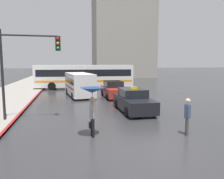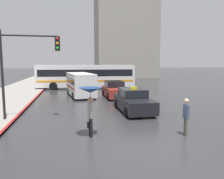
# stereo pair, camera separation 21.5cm
# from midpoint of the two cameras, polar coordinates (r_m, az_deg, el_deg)

# --- Properties ---
(ground_plane) EXTENTS (300.00, 300.00, 0.00)m
(ground_plane) POSITION_cam_midpoint_polar(r_m,az_deg,el_deg) (8.63, 5.86, -15.10)
(ground_plane) COLOR #2D2D30
(taxi) EXTENTS (1.91, 4.56, 1.68)m
(taxi) POSITION_cam_midpoint_polar(r_m,az_deg,el_deg) (14.79, 5.17, -3.02)
(taxi) COLOR black
(taxi) RESTS_ON ground_plane
(sedan_red) EXTENTS (1.91, 4.54, 1.55)m
(sedan_red) POSITION_cam_midpoint_polar(r_m,az_deg,el_deg) (20.83, 0.14, -0.10)
(sedan_red) COLOR #A52D23
(sedan_red) RESTS_ON ground_plane
(ambulance_van) EXTENTS (2.75, 5.97, 2.26)m
(ambulance_van) POSITION_cam_midpoint_polar(r_m,az_deg,el_deg) (21.75, -8.82, 1.57)
(ambulance_van) COLOR silver
(ambulance_van) RESTS_ON ground_plane
(city_bus) EXTENTS (12.42, 3.10, 3.01)m
(city_bus) POSITION_cam_midpoint_polar(r_m,az_deg,el_deg) (28.38, -7.40, 3.65)
(city_bus) COLOR silver
(city_bus) RESTS_ON ground_plane
(pedestrian_with_umbrella) EXTENTS (1.03, 1.03, 2.18)m
(pedestrian_with_umbrella) POSITION_cam_midpoint_polar(r_m,az_deg,el_deg) (9.49, -5.84, -1.99)
(pedestrian_with_umbrella) COLOR black
(pedestrian_with_umbrella) RESTS_ON ground_plane
(pedestrian_man) EXTENTS (0.36, 0.43, 1.67)m
(pedestrian_man) POSITION_cam_midpoint_polar(r_m,az_deg,el_deg) (10.38, 18.54, -6.02)
(pedestrian_man) COLOR #4C473D
(pedestrian_man) RESTS_ON ground_plane
(traffic_light) EXTENTS (3.19, 0.38, 5.03)m
(traffic_light) POSITION_cam_midpoint_polar(r_m,az_deg,el_deg) (13.01, -21.72, 7.60)
(traffic_light) COLOR black
(traffic_light) RESTS_ON ground_plane
(building_tower_near) EXTENTS (13.68, 8.60, 23.48)m
(building_tower_near) POSITION_cam_midpoint_polar(r_m,az_deg,el_deg) (52.64, 2.83, 16.13)
(building_tower_near) COLOR gray
(building_tower_near) RESTS_ON ground_plane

